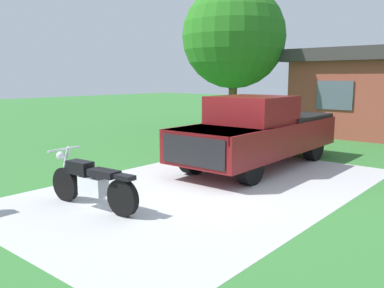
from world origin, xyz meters
name	(u,v)px	position (x,y,z in m)	size (l,w,h in m)	color
ground_plane	(209,188)	(0.00, 0.00, 0.00)	(80.00, 80.00, 0.00)	#357633
driveway_pad	(209,187)	(0.00, 0.00, 0.00)	(5.41, 8.76, 0.01)	#B6B6B6
motorcycle	(92,183)	(-0.78, -2.48, 0.47)	(2.21, 0.70, 1.09)	black
pickup_truck	(260,131)	(-0.31, 2.64, 0.95)	(2.08, 5.66, 1.90)	black
shade_tree	(234,37)	(-4.79, 7.85, 4.07)	(4.36, 4.36, 6.26)	brown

